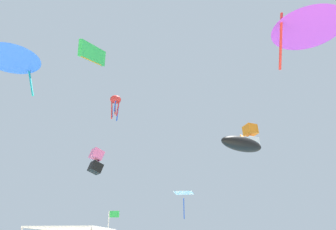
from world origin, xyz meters
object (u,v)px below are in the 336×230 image
object	(u,v)px
kite_diamond_white	(184,194)
kite_box_pink	(96,161)
kite_parafoil_green	(93,54)
kite_octopus_red	(115,101)
kite_delta_purple	(306,24)
kite_delta_blue	(12,55)
kite_box_orange	(251,136)
kite_inflatable_black	(242,144)

from	to	relation	value
kite_diamond_white	kite_box_pink	bearing A→B (deg)	-131.35
kite_parafoil_green	kite_octopus_red	bearing A→B (deg)	-166.82
kite_delta_purple	kite_diamond_white	bearing A→B (deg)	101.95
kite_delta_blue	kite_box_pink	world-z (taller)	kite_delta_blue
kite_box_orange	kite_box_pink	bearing A→B (deg)	-6.42
kite_delta_blue	kite_octopus_red	distance (m)	26.22
kite_parafoil_green	kite_inflatable_black	size ratio (longest dim) A/B	1.01
kite_parafoil_green	kite_box_orange	bearing A→B (deg)	133.89
kite_box_orange	kite_delta_purple	size ratio (longest dim) A/B	0.59
kite_box_orange	kite_parafoil_green	distance (m)	23.27
kite_octopus_red	kite_inflatable_black	distance (m)	21.63
kite_inflatable_black	kite_box_orange	bearing A→B (deg)	35.13
kite_box_orange	kite_delta_blue	bearing A→B (deg)	20.38
kite_delta_blue	kite_inflatable_black	bearing A→B (deg)	161.34
kite_diamond_white	kite_delta_purple	xyz separation A→B (m)	(9.89, -23.33, 8.00)
kite_diamond_white	kite_inflatable_black	bearing A→B (deg)	-41.36
kite_delta_purple	kite_box_pink	bearing A→B (deg)	131.41
kite_parafoil_green	kite_diamond_white	size ratio (longest dim) A/B	1.75
kite_delta_blue	kite_box_pink	size ratio (longest dim) A/B	1.83
kite_delta_purple	kite_box_pink	size ratio (longest dim) A/B	1.96
kite_box_orange	kite_diamond_white	xyz separation A→B (m)	(-9.34, 0.63, -7.45)
kite_delta_purple	kite_inflatable_black	bearing A→B (deg)	89.35
kite_box_orange	kite_inflatable_black	world-z (taller)	kite_box_orange
kite_delta_blue	kite_diamond_white	world-z (taller)	kite_delta_blue
kite_box_orange	kite_diamond_white	size ratio (longest dim) A/B	0.99
kite_diamond_white	kite_inflatable_black	world-z (taller)	kite_inflatable_black
kite_octopus_red	kite_box_orange	bearing A→B (deg)	-106.45
kite_box_orange	kite_delta_purple	distance (m)	22.71
kite_box_pink	kite_delta_blue	bearing A→B (deg)	-45.70
kite_parafoil_green	kite_diamond_white	xyz separation A→B (m)	(8.90, 13.95, -13.08)
kite_delta_blue	kite_box_pink	bearing A→B (deg)	-156.80
kite_parafoil_green	kite_inflatable_black	world-z (taller)	kite_parafoil_green
kite_octopus_red	kite_inflatable_black	size ratio (longest dim) A/B	0.68
kite_parafoil_green	kite_octopus_red	world-z (taller)	kite_octopus_red
kite_delta_blue	kite_parafoil_green	size ratio (longest dim) A/B	0.90
kite_box_orange	kite_delta_purple	bearing A→B (deg)	61.90
kite_diamond_white	kite_octopus_red	size ratio (longest dim) A/B	0.84
kite_inflatable_black	kite_delta_purple	world-z (taller)	kite_delta_purple
kite_delta_blue	kite_diamond_white	xyz separation A→B (m)	(10.60, 24.27, -6.22)
kite_box_orange	kite_inflatable_black	xyz separation A→B (m)	(-2.33, -6.98, -3.13)
kite_inflatable_black	kite_delta_purple	size ratio (longest dim) A/B	1.03
kite_box_pink	kite_inflatable_black	bearing A→B (deg)	52.37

